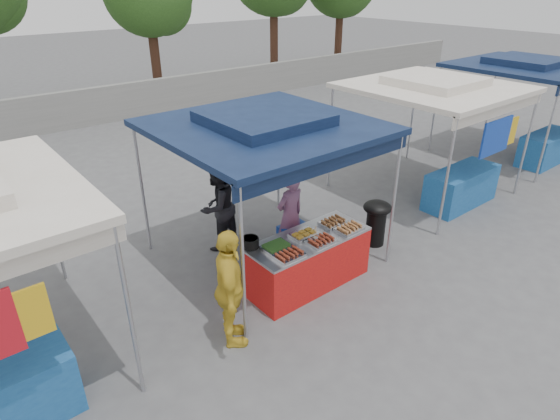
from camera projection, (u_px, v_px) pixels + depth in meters
ground_plane at (303, 280)px, 7.64m from camera, size 80.00×80.00×0.00m
back_wall at (76, 109)px, 15.00m from camera, size 40.00×0.25×1.20m
main_canopy at (265, 126)px, 7.25m from camera, size 3.20×3.20×2.57m
neighbor_stall_right at (446, 127)px, 9.85m from camera, size 3.20×3.20×2.57m
neighbor_stall_far at (535, 98)px, 12.10m from camera, size 3.20×3.20×2.57m
vendor_table at (308, 261)px, 7.38m from camera, size 2.00×0.80×0.85m
food_tray_fl at (289, 255)px, 6.67m from camera, size 0.42×0.30×0.07m
food_tray_fm at (321, 241)px, 7.03m from camera, size 0.42×0.30×0.07m
food_tray_fr at (349, 229)px, 7.37m from camera, size 0.42×0.30×0.07m
food_tray_bl at (276, 247)px, 6.89m from camera, size 0.42×0.30×0.07m
food_tray_bm at (304, 234)px, 7.21m from camera, size 0.42×0.30×0.07m
food_tray_br at (333, 222)px, 7.56m from camera, size 0.42×0.30×0.07m
cooking_pot at (250, 242)px, 6.91m from camera, size 0.26×0.26×0.15m
skewer_cup at (315, 240)px, 7.02m from camera, size 0.08×0.08×0.10m
wok_burner at (376, 219)px, 8.46m from camera, size 0.51×0.51×0.86m
crate_left at (262, 262)px, 7.83m from camera, size 0.53×0.37×0.32m
crate_right at (294, 248)px, 8.23m from camera, size 0.52×0.36×0.31m
crate_stacked at (294, 233)px, 8.09m from camera, size 0.50×0.35×0.30m
vendor_woman at (290, 216)px, 7.98m from camera, size 0.59×0.40×1.57m
helper_man at (218, 206)px, 8.24m from camera, size 0.94×0.83×1.63m
customer_person at (230, 290)px, 6.00m from camera, size 0.85×1.07×1.70m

